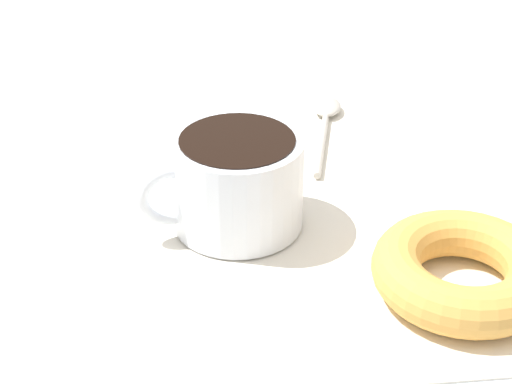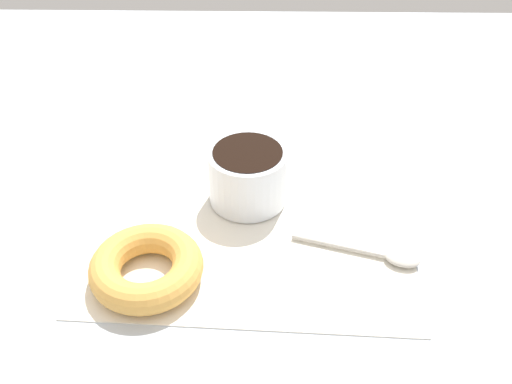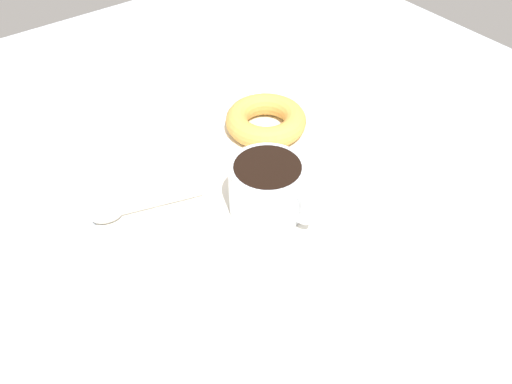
% 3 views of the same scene
% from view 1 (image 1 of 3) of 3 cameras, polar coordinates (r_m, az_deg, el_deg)
% --- Properties ---
extents(ground_plane, '(1.20, 1.20, 0.02)m').
position_cam_1_polar(ground_plane, '(0.63, 1.21, -1.89)').
color(ground_plane, '#B2BCC6').
extents(napkin, '(0.36, 0.36, 0.00)m').
position_cam_1_polar(napkin, '(0.61, -0.00, -1.72)').
color(napkin, white).
rests_on(napkin, ground_plane).
extents(coffee_cup, '(0.09, 0.12, 0.07)m').
position_cam_1_polar(coffee_cup, '(0.58, -1.38, 0.77)').
color(coffee_cup, silver).
rests_on(coffee_cup, napkin).
extents(donut, '(0.11, 0.11, 0.03)m').
position_cam_1_polar(donut, '(0.54, 13.62, -5.10)').
color(donut, gold).
rests_on(donut, napkin).
extents(spoon, '(0.13, 0.05, 0.01)m').
position_cam_1_polar(spoon, '(0.74, 4.67, 5.01)').
color(spoon, '#B7B2A8').
rests_on(spoon, napkin).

